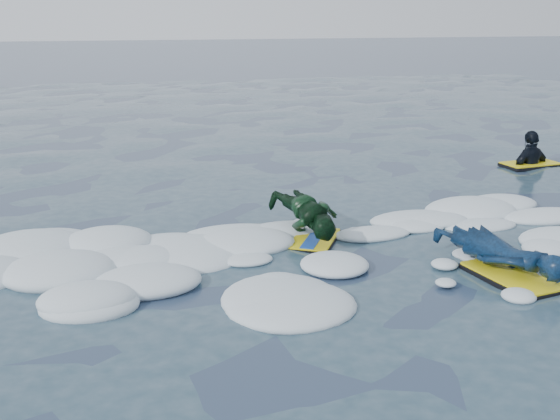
{
  "coord_description": "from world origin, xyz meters",
  "views": [
    {
      "loc": [
        -1.75,
        -6.24,
        2.64
      ],
      "look_at": [
        0.17,
        1.6,
        0.33
      ],
      "focal_mm": 45.0,
      "sensor_mm": 36.0,
      "label": 1
    }
  ],
  "objects": [
    {
      "name": "ground",
      "position": [
        0.0,
        0.0,
        0.0
      ],
      "size": [
        120.0,
        120.0,
        0.0
      ],
      "primitive_type": "plane",
      "color": "#1C2C44",
      "rests_on": "ground"
    },
    {
      "name": "foam_band",
      "position": [
        0.0,
        1.03,
        0.0
      ],
      "size": [
        12.0,
        3.1,
        0.3
      ],
      "primitive_type": null,
      "color": "white",
      "rests_on": "ground"
    },
    {
      "name": "prone_woman_unit",
      "position": [
        2.11,
        -0.16,
        0.21
      ],
      "size": [
        1.04,
        1.67,
        0.41
      ],
      "rotation": [
        0.0,
        0.0,
        1.75
      ],
      "color": "black",
      "rests_on": "ground"
    },
    {
      "name": "prone_child_unit",
      "position": [
        0.5,
        1.44,
        0.27
      ],
      "size": [
        0.85,
        1.39,
        0.52
      ],
      "rotation": [
        0.0,
        0.0,
        1.07
      ],
      "color": "black",
      "rests_on": "ground"
    },
    {
      "name": "waiting_rider_unit",
      "position": [
        5.35,
        4.36,
        -0.09
      ],
      "size": [
        1.06,
        0.67,
        1.49
      ],
      "rotation": [
        0.0,
        0.0,
        0.13
      ],
      "color": "black",
      "rests_on": "ground"
    }
  ]
}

